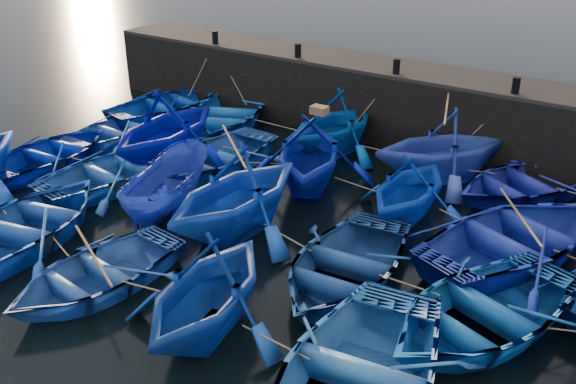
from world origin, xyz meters
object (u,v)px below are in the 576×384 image
Objects in this scene: boat_8 at (212,156)px; boat_13 at (52,153)px; boat_0 at (168,104)px; wooden_crate at (319,110)px.

boat_13 is at bearing -146.35° from boat_8.
boat_0 is 10.46× the size of wooden_crate.
wooden_crate is (8.56, -2.38, 2.01)m from boat_0.
wooden_crate is at bearing 15.27° from boat_8.
boat_8 is 4.14m from wooden_crate.
wooden_crate is at bearing -160.30° from boat_13.
boat_0 is at bearing -88.93° from boat_13.
boat_0 is at bearing 164.47° from wooden_crate.
boat_8 is at bearing -167.67° from wooden_crate.
boat_0 is 9.10m from wooden_crate.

